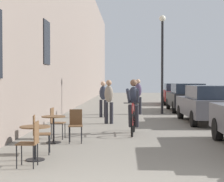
{
  "coord_description": "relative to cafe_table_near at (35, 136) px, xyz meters",
  "views": [
    {
      "loc": [
        -0.06,
        -4.85,
        1.7
      ],
      "look_at": [
        -0.74,
        12.13,
        1.18
      ],
      "focal_mm": 59.8,
      "sensor_mm": 36.0,
      "label": 1
    }
  ],
  "objects": [
    {
      "name": "street_lamp",
      "position": [
        3.69,
        10.91,
        2.59
      ],
      "size": [
        0.32,
        0.32,
        4.9
      ],
      "color": "black",
      "rests_on": "ground_plane"
    },
    {
      "name": "cyclist_on_bicycle",
      "position": [
        2.14,
        3.99,
        0.29
      ],
      "size": [
        0.52,
        1.76,
        1.74
      ],
      "color": "black",
      "rests_on": "ground_plane"
    },
    {
      "name": "parked_car_second",
      "position": [
        5.08,
        6.99,
        0.24
      ],
      "size": [
        1.86,
        4.2,
        1.48
      ],
      "color": "#595960",
      "rests_on": "ground_plane"
    },
    {
      "name": "pedestrian_near",
      "position": [
        1.24,
        6.59,
        0.43
      ],
      "size": [
        0.37,
        0.28,
        1.69
      ],
      "color": "#26262D",
      "rests_on": "ground_plane"
    },
    {
      "name": "pedestrian_far",
      "position": [
        2.48,
        10.47,
        0.46
      ],
      "size": [
        0.37,
        0.28,
        1.73
      ],
      "color": "#26262D",
      "rests_on": "ground_plane"
    },
    {
      "name": "cafe_chair_mid_toward_street",
      "position": [
        0.55,
        2.25,
        -0.0
      ],
      "size": [
        0.41,
        0.41,
        0.89
      ],
      "color": "black",
      "rests_on": "ground_plane"
    },
    {
      "name": "cafe_chair_near_toward_street",
      "position": [
        -0.08,
        0.64,
        -0.0
      ],
      "size": [
        0.43,
        0.43,
        0.89
      ],
      "color": "black",
      "rests_on": "ground_plane"
    },
    {
      "name": "cafe_chair_near_toward_wall",
      "position": [
        0.08,
        -0.62,
        -0.0
      ],
      "size": [
        0.39,
        0.39,
        0.89
      ],
      "color": "black",
      "rests_on": "ground_plane"
    },
    {
      "name": "building_facade_left",
      "position": [
        -1.46,
        11.1,
        4.25
      ],
      "size": [
        0.54,
        68.0,
        9.55
      ],
      "color": "gray",
      "rests_on": "ground_plane"
    },
    {
      "name": "cafe_chair_mid_toward_wall",
      "position": [
        -0.12,
        2.86,
        -0.0
      ],
      "size": [
        0.4,
        0.4,
        0.89
      ],
      "color": "black",
      "rests_on": "ground_plane"
    },
    {
      "name": "cafe_table_mid",
      "position": [
        -0.04,
        2.17,
        0.0
      ],
      "size": [
        0.64,
        0.64,
        0.72
      ],
      "color": "black",
      "rests_on": "ground_plane"
    },
    {
      "name": "pedestrian_mid",
      "position": [
        0.86,
        9.05,
        0.4
      ],
      "size": [
        0.35,
        0.26,
        1.63
      ],
      "color": "#26262D",
      "rests_on": "ground_plane"
    },
    {
      "name": "cafe_table_near",
      "position": [
        0.0,
        0.0,
        0.0
      ],
      "size": [
        0.64,
        0.64,
        0.72
      ],
      "color": "black",
      "rests_on": "ground_plane"
    },
    {
      "name": "parked_car_third",
      "position": [
        5.12,
        12.44,
        0.26
      ],
      "size": [
        1.8,
        4.23,
        1.5
      ],
      "color": "black",
      "rests_on": "ground_plane"
    },
    {
      "name": "parked_car_fourth",
      "position": [
        5.27,
        18.17,
        0.23
      ],
      "size": [
        1.84,
        4.12,
        1.45
      ],
      "color": "maroon",
      "rests_on": "ground_plane"
    }
  ]
}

